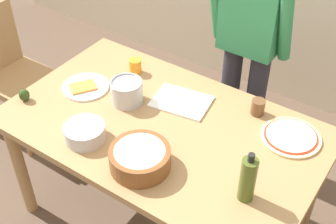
% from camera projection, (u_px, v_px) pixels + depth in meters
% --- Properties ---
extents(ground, '(8.00, 8.00, 0.00)m').
position_uv_depth(ground, '(163.00, 218.00, 2.78)').
color(ground, brown).
extents(dining_table, '(1.60, 0.96, 0.76)m').
position_uv_depth(dining_table, '(163.00, 138.00, 2.35)').
color(dining_table, '#A37A4C').
rests_on(dining_table, ground).
extents(person_cook, '(0.49, 0.25, 1.62)m').
position_uv_depth(person_cook, '(250.00, 35.00, 2.61)').
color(person_cook, '#2D2D38').
rests_on(person_cook, ground).
extents(chair_wooden_left, '(0.40, 0.40, 0.95)m').
position_uv_depth(chair_wooden_left, '(9.00, 68.00, 3.06)').
color(chair_wooden_left, '#A37A4C').
rests_on(chair_wooden_left, ground).
extents(pizza_raw_on_board, '(0.29, 0.29, 0.02)m').
position_uv_depth(pizza_raw_on_board, '(291.00, 137.00, 2.21)').
color(pizza_raw_on_board, beige).
rests_on(pizza_raw_on_board, dining_table).
extents(plate_with_slice, '(0.26, 0.26, 0.02)m').
position_uv_depth(plate_with_slice, '(85.00, 87.00, 2.52)').
color(plate_with_slice, white).
rests_on(plate_with_slice, dining_table).
extents(popcorn_bowl, '(0.28, 0.28, 0.11)m').
position_uv_depth(popcorn_bowl, '(140.00, 157.00, 2.03)').
color(popcorn_bowl, brown).
rests_on(popcorn_bowl, dining_table).
extents(mixing_bowl_steel, '(0.20, 0.20, 0.08)m').
position_uv_depth(mixing_bowl_steel, '(85.00, 133.00, 2.19)').
color(mixing_bowl_steel, '#B7B7BC').
rests_on(mixing_bowl_steel, dining_table).
extents(olive_oil_bottle, '(0.07, 0.07, 0.26)m').
position_uv_depth(olive_oil_bottle, '(248.00, 179.00, 1.86)').
color(olive_oil_bottle, '#47561E').
rests_on(olive_oil_bottle, dining_table).
extents(steel_pot, '(0.17, 0.17, 0.13)m').
position_uv_depth(steel_pot, '(127.00, 91.00, 2.39)').
color(steel_pot, '#B7B7BC').
rests_on(steel_pot, dining_table).
extents(cup_orange, '(0.07, 0.07, 0.08)m').
position_uv_depth(cup_orange, '(135.00, 66.00, 2.62)').
color(cup_orange, orange).
rests_on(cup_orange, dining_table).
extents(cup_small_brown, '(0.07, 0.07, 0.08)m').
position_uv_depth(cup_small_brown, '(258.00, 107.00, 2.33)').
color(cup_small_brown, brown).
rests_on(cup_small_brown, dining_table).
extents(cutting_board_white, '(0.33, 0.27, 0.01)m').
position_uv_depth(cutting_board_white, '(181.00, 102.00, 2.42)').
color(cutting_board_white, white).
rests_on(cutting_board_white, dining_table).
extents(avocado, '(0.06, 0.06, 0.07)m').
position_uv_depth(avocado, '(24.00, 95.00, 2.42)').
color(avocado, '#2D4219').
rests_on(avocado, dining_table).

